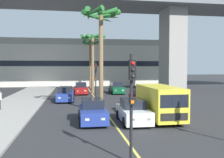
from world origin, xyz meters
name	(u,v)px	position (x,y,z in m)	size (l,w,h in m)	color
lane_stripe_center	(97,101)	(0.00, 24.00, 0.00)	(0.14, 56.00, 0.01)	#DBCC4C
bridge_overpass	(98,1)	(1.04, 33.78, 13.30)	(81.97, 8.00, 16.75)	slate
pier_building_backdrop	(85,63)	(0.00, 48.60, 4.49)	(39.43, 8.04, 9.10)	beige
car_queue_front	(93,111)	(-1.35, 13.83, 0.72)	(1.85, 4.11, 1.56)	navy
car_queue_second	(81,89)	(-1.53, 31.34, 0.72)	(1.87, 4.12, 1.56)	maroon
car_queue_third	(133,112)	(1.32, 13.32, 0.72)	(1.91, 4.14, 1.56)	white
car_queue_fourth	(142,98)	(3.83, 19.94, 0.72)	(1.85, 4.11, 1.56)	maroon
car_queue_fifth	(65,95)	(-3.42, 24.38, 0.72)	(1.92, 4.15, 1.56)	navy
car_queue_sixth	(117,88)	(3.44, 31.30, 0.72)	(1.85, 4.11, 1.56)	#0C4728
delivery_van	(159,102)	(3.32, 13.80, 1.29)	(2.16, 5.25, 2.36)	yellow
traffic_light_median_near	(132,93)	(-0.45, 6.45, 2.71)	(0.24, 0.37, 4.20)	black
traffic_light_median_far	(96,76)	(-0.16, 24.09, 2.71)	(0.24, 0.37, 4.20)	black
palm_tree_near_median	(92,46)	(0.12, 31.93, 6.61)	(3.57, 3.64, 8.24)	brown
palm_tree_mid_median	(101,26)	(-0.33, 17.36, 7.02)	(3.28, 3.28, 8.44)	brown
palm_tree_far_median	(90,51)	(0.51, 41.16, 6.54)	(2.98, 3.13, 8.42)	brown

